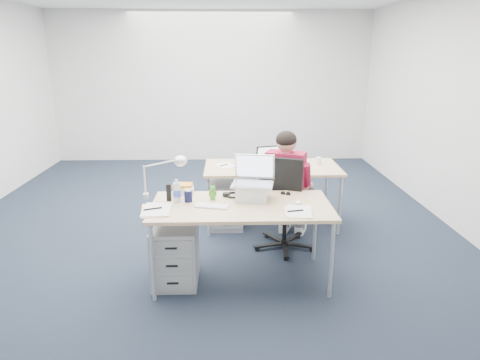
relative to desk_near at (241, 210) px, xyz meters
name	(u,v)px	position (x,y,z in m)	size (l,w,h in m)	color
floor	(203,228)	(-0.42, 1.21, -0.68)	(7.00, 7.00, 0.00)	black
room	(200,83)	(-0.42, 1.21, 1.03)	(6.02, 7.02, 2.80)	beige
desk_near	(241,210)	(0.00, 0.00, 0.00)	(1.60, 0.80, 0.73)	tan
desk_far	(272,170)	(0.41, 1.34, 0.00)	(1.60, 0.80, 0.73)	tan
office_chair	(284,223)	(0.47, 0.62, -0.39)	(0.85, 0.85, 1.05)	black
seated_person	(288,188)	(0.53, 0.79, -0.05)	(0.57, 0.77, 1.26)	#A21737
drawer_pedestal_near	(175,253)	(-0.60, -0.03, -0.41)	(0.40, 0.50, 0.55)	#A0A2A5
drawer_pedestal_far	(226,204)	(-0.14, 1.30, -0.41)	(0.40, 0.50, 0.55)	#A0A2A5
silver_laptop	(253,179)	(0.11, 0.14, 0.24)	(0.37, 0.29, 0.40)	silver
wireless_keyboard	(212,206)	(-0.26, -0.05, 0.05)	(0.30, 0.12, 0.01)	white
computer_mouse	(298,202)	(0.51, 0.00, 0.06)	(0.06, 0.09, 0.03)	white
headphones	(234,194)	(-0.06, 0.24, 0.06)	(0.22, 0.17, 0.04)	black
can_koozie	(188,195)	(-0.48, 0.09, 0.11)	(0.07, 0.07, 0.12)	#121439
water_bottle	(177,191)	(-0.58, 0.09, 0.15)	(0.07, 0.07, 0.21)	silver
bear_figurine	(213,192)	(-0.26, 0.15, 0.11)	(0.07, 0.05, 0.14)	#2B7E21
book_stack	(183,189)	(-0.55, 0.35, 0.09)	(0.20, 0.15, 0.09)	silver
cordless_phone	(169,193)	(-0.65, 0.12, 0.13)	(0.04, 0.03, 0.16)	black
papers_left	(155,210)	(-0.74, -0.13, 0.05)	(0.24, 0.34, 0.01)	#FFDD93
papers_right	(298,212)	(0.47, -0.21, 0.05)	(0.21, 0.31, 0.01)	#FFDD93
sunglasses	(286,194)	(0.43, 0.26, 0.06)	(0.10, 0.04, 0.02)	black
desk_lamp	(159,177)	(-0.75, 0.19, 0.26)	(0.38, 0.14, 0.43)	silver
dark_laptop	(274,157)	(0.42, 1.30, 0.17)	(0.35, 0.34, 0.25)	black
far_cup	(319,161)	(0.98, 1.41, 0.09)	(0.06, 0.06, 0.09)	white
far_papers	(225,166)	(-0.15, 1.36, 0.05)	(0.18, 0.26, 0.01)	white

